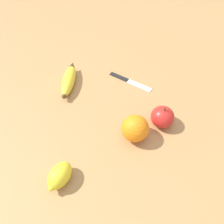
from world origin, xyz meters
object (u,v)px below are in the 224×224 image
banana (69,80)px  paring_knife (129,81)px  orange (136,128)px  apple (162,117)px  lemon (60,175)px

banana → paring_knife: bearing=-81.7°
orange → apple: (0.10, -0.03, -0.01)m
lemon → paring_knife: 0.44m
apple → banana: bearing=108.4°
banana → orange: 0.33m
banana → orange: orange is taller
banana → paring_knife: banana is taller
lemon → paring_knife: bearing=19.4°
paring_knife → orange: bearing=33.5°
orange → banana: bearing=93.2°
orange → paring_knife: bearing=49.1°
orange → lemon: bearing=171.3°
apple → lemon: 0.36m
apple → lemon: apple is taller
orange → lemon: orange is taller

